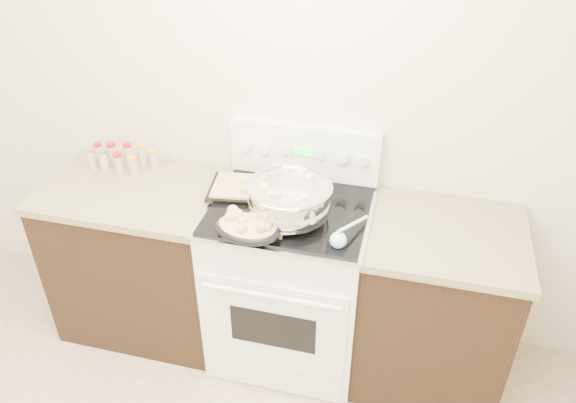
% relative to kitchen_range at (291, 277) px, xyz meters
% --- Properties ---
extents(counter_left, '(0.93, 0.67, 0.92)m').
position_rel_kitchen_range_xyz_m(counter_left, '(-0.83, 0.01, -0.03)').
color(counter_left, black).
rests_on(counter_left, ground).
extents(counter_right, '(0.73, 0.67, 0.92)m').
position_rel_kitchen_range_xyz_m(counter_right, '(0.73, 0.01, -0.03)').
color(counter_right, black).
rests_on(counter_right, ground).
extents(kitchen_range, '(0.78, 0.73, 1.22)m').
position_rel_kitchen_range_xyz_m(kitchen_range, '(0.00, 0.00, 0.00)').
color(kitchen_range, white).
rests_on(kitchen_range, ground).
extents(mixing_bowl, '(0.47, 0.47, 0.23)m').
position_rel_kitchen_range_xyz_m(mixing_bowl, '(0.02, -0.10, 0.54)').
color(mixing_bowl, silver).
rests_on(mixing_bowl, kitchen_range).
extents(roasting_pan, '(0.33, 0.25, 0.12)m').
position_rel_kitchen_range_xyz_m(roasting_pan, '(-0.13, -0.28, 0.50)').
color(roasting_pan, black).
rests_on(roasting_pan, kitchen_range).
extents(baking_sheet, '(0.41, 0.32, 0.06)m').
position_rel_kitchen_range_xyz_m(baking_sheet, '(-0.23, 0.07, 0.47)').
color(baking_sheet, black).
rests_on(baking_sheet, kitchen_range).
extents(wooden_spoon, '(0.05, 0.27, 0.04)m').
position_rel_kitchen_range_xyz_m(wooden_spoon, '(0.01, -0.21, 0.46)').
color(wooden_spoon, tan).
rests_on(wooden_spoon, kitchen_range).
extents(blue_ladle, '(0.14, 0.25, 0.09)m').
position_rel_kitchen_range_xyz_m(blue_ladle, '(0.28, -0.24, 0.48)').
color(blue_ladle, '#A0DCEF').
rests_on(blue_ladle, kitchen_range).
extents(spice_jars, '(0.38, 0.15, 0.13)m').
position_rel_kitchen_range_xyz_m(spice_jars, '(-0.98, 0.17, 0.49)').
color(spice_jars, '#BFB28C').
rests_on(spice_jars, counter_left).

